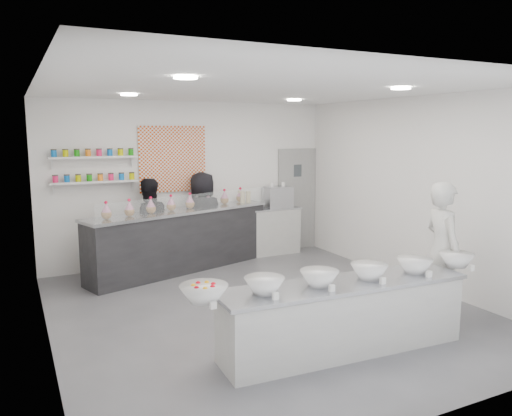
{
  "coord_description": "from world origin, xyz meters",
  "views": [
    {
      "loc": [
        -3.04,
        -5.9,
        2.45
      ],
      "look_at": [
        0.08,
        0.4,
        1.37
      ],
      "focal_mm": 35.0,
      "sensor_mm": 36.0,
      "label": 1
    }
  ],
  "objects_px": {
    "back_bar": "(182,240)",
    "woman_prep": "(442,251)",
    "staff_left": "(148,225)",
    "staff_right": "(203,218)",
    "espresso_ledge": "(269,231)",
    "prep_counter": "(344,317)",
    "espresso_machine": "(278,198)"
  },
  "relations": [
    {
      "from": "prep_counter",
      "to": "espresso_machine",
      "type": "bearing_deg",
      "value": 73.41
    },
    {
      "from": "espresso_ledge",
      "to": "espresso_machine",
      "type": "distance_m",
      "value": 0.7
    },
    {
      "from": "prep_counter",
      "to": "woman_prep",
      "type": "xyz_separation_m",
      "value": [
        1.76,
        0.27,
        0.51
      ]
    },
    {
      "from": "espresso_machine",
      "to": "staff_left",
      "type": "xyz_separation_m",
      "value": [
        -2.66,
        -0.12,
        -0.32
      ]
    },
    {
      "from": "prep_counter",
      "to": "back_bar",
      "type": "relative_size",
      "value": 0.83
    },
    {
      "from": "back_bar",
      "to": "espresso_machine",
      "type": "height_order",
      "value": "espresso_machine"
    },
    {
      "from": "back_bar",
      "to": "staff_left",
      "type": "relative_size",
      "value": 2.15
    },
    {
      "from": "prep_counter",
      "to": "staff_right",
      "type": "relative_size",
      "value": 1.7
    },
    {
      "from": "espresso_ledge",
      "to": "staff_left",
      "type": "relative_size",
      "value": 0.77
    },
    {
      "from": "prep_counter",
      "to": "espresso_ledge",
      "type": "xyz_separation_m",
      "value": [
        1.35,
        4.34,
        0.07
      ]
    },
    {
      "from": "espresso_ledge",
      "to": "woman_prep",
      "type": "height_order",
      "value": "woman_prep"
    },
    {
      "from": "prep_counter",
      "to": "staff_right",
      "type": "height_order",
      "value": "staff_right"
    },
    {
      "from": "back_bar",
      "to": "woman_prep",
      "type": "bearing_deg",
      "value": -74.78
    },
    {
      "from": "staff_left",
      "to": "prep_counter",
      "type": "bearing_deg",
      "value": 108.51
    },
    {
      "from": "woman_prep",
      "to": "staff_right",
      "type": "bearing_deg",
      "value": 40.3
    },
    {
      "from": "back_bar",
      "to": "espresso_ledge",
      "type": "distance_m",
      "value": 1.98
    },
    {
      "from": "woman_prep",
      "to": "staff_left",
      "type": "relative_size",
      "value": 1.1
    },
    {
      "from": "woman_prep",
      "to": "staff_left",
      "type": "distance_m",
      "value": 4.89
    },
    {
      "from": "back_bar",
      "to": "espresso_ledge",
      "type": "height_order",
      "value": "back_bar"
    },
    {
      "from": "espresso_machine",
      "to": "woman_prep",
      "type": "distance_m",
      "value": 4.08
    },
    {
      "from": "espresso_ledge",
      "to": "staff_right",
      "type": "height_order",
      "value": "staff_right"
    },
    {
      "from": "staff_left",
      "to": "staff_right",
      "type": "bearing_deg",
      "value": -176.38
    },
    {
      "from": "staff_left",
      "to": "staff_right",
      "type": "distance_m",
      "value": 1.02
    },
    {
      "from": "prep_counter",
      "to": "staff_left",
      "type": "height_order",
      "value": "staff_left"
    },
    {
      "from": "woman_prep",
      "to": "staff_left",
      "type": "xyz_separation_m",
      "value": [
        -2.88,
        3.95,
        -0.08
      ]
    },
    {
      "from": "espresso_ledge",
      "to": "prep_counter",
      "type": "bearing_deg",
      "value": -107.23
    },
    {
      "from": "back_bar",
      "to": "espresso_ledge",
      "type": "bearing_deg",
      "value": -6.61
    },
    {
      "from": "espresso_machine",
      "to": "woman_prep",
      "type": "height_order",
      "value": "woman_prep"
    },
    {
      "from": "staff_right",
      "to": "back_bar",
      "type": "bearing_deg",
      "value": 24.95
    },
    {
      "from": "staff_right",
      "to": "espresso_machine",
      "type": "bearing_deg",
      "value": -177.64
    },
    {
      "from": "prep_counter",
      "to": "back_bar",
      "type": "xyz_separation_m",
      "value": [
        -0.6,
        3.97,
        0.15
      ]
    },
    {
      "from": "back_bar",
      "to": "staff_right",
      "type": "bearing_deg",
      "value": 9.4
    }
  ]
}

